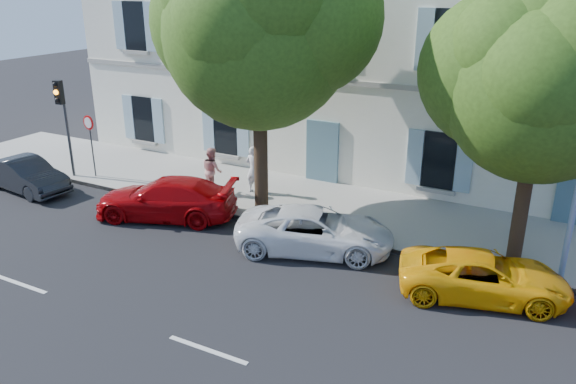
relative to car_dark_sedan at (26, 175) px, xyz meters
The scene contains 14 objects.
ground 11.67m from the car_dark_sedan, ahead, with size 90.00×90.00×0.00m, color black.
sidewalk 12.19m from the car_dark_sedan, 17.35° to the left, with size 36.00×4.50×0.15m, color #A09E96.
kerb 11.73m from the car_dark_sedan, ahead, with size 36.00×0.16×0.16m, color #9E998E.
building 15.88m from the car_dark_sedan, 38.90° to the left, with size 28.00×7.00×12.00m, color white.
car_dark_sedan is the anchor object (origin of this frame).
car_red_coupe 6.25m from the car_dark_sedan, ahead, with size 1.90×4.66×1.35m, color #A20407.
car_white_coupe 11.63m from the car_dark_sedan, ahead, with size 2.10×4.55×1.26m, color white.
car_yellow_supercar 16.41m from the car_dark_sedan, ahead, with size 1.90×4.12×1.15m, color #FFB00A.
tree_left 10.59m from the car_dark_sedan, 12.67° to the left, with size 5.75×5.75×8.91m.
tree_right 17.58m from the car_dark_sedan, ahead, with size 4.84×4.84×7.45m.
traffic_light 2.84m from the car_dark_sedan, 73.85° to the left, with size 0.32×0.43×3.78m.
road_sign 2.78m from the car_dark_sedan, 58.95° to the left, with size 0.56×0.11×2.44m.
pedestrian_a 8.54m from the car_dark_sedan, 24.33° to the left, with size 0.64×0.42×1.74m, color silver.
pedestrian_b 7.04m from the car_dark_sedan, 23.55° to the left, with size 0.82×0.64×1.68m, color tan.
Camera 1 is at (6.21, -12.07, 7.44)m, focal length 35.00 mm.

